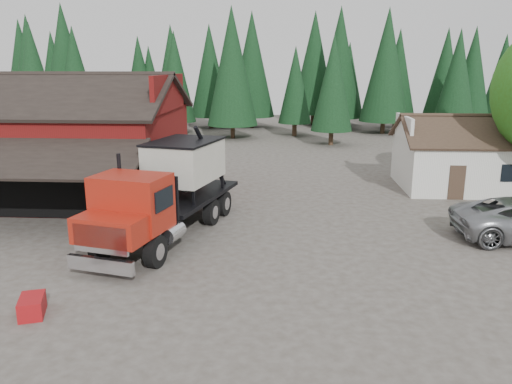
{
  "coord_description": "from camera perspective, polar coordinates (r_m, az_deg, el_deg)",
  "views": [
    {
      "loc": [
        1.79,
        -18.41,
        7.51
      ],
      "look_at": [
        0.37,
        3.97,
        1.8
      ],
      "focal_mm": 35.0,
      "sensor_mm": 36.0,
      "label": 1
    }
  ],
  "objects": [
    {
      "name": "ground",
      "position": [
        19.97,
        -1.8,
        -7.82
      ],
      "size": [
        120.0,
        120.0,
        0.0
      ],
      "primitive_type": "plane",
      "color": "#464037",
      "rests_on": "ground"
    },
    {
      "name": "feed_truck",
      "position": [
        22.5,
        -10.03,
        0.46
      ],
      "size": [
        5.25,
        10.87,
        4.74
      ],
      "rotation": [
        0.0,
        0.0,
        -0.25
      ],
      "color": "black",
      "rests_on": "ground"
    },
    {
      "name": "near_pine_a",
      "position": [
        52.17,
        -24.05,
        11.85
      ],
      "size": [
        4.4,
        4.4,
        11.4
      ],
      "color": "#382619",
      "rests_on": "ground"
    },
    {
      "name": "conifer_backdrop",
      "position": [
        60.9,
        1.93,
        7.2
      ],
      "size": [
        76.0,
        16.0,
        16.0
      ],
      "primitive_type": null,
      "color": "black",
      "rests_on": "ground"
    },
    {
      "name": "red_barn",
      "position": [
        31.44,
        -20.5,
        4.56
      ],
      "size": [
        12.8,
        13.63,
        7.18
      ],
      "color": "#601010",
      "rests_on": "ground"
    },
    {
      "name": "near_pine_d",
      "position": [
        52.73,
        -2.76,
        14.14
      ],
      "size": [
        5.28,
        5.28,
        13.4
      ],
      "color": "#382619",
      "rests_on": "ground"
    },
    {
      "name": "near_pine_b",
      "position": [
        48.62,
        8.79,
        12.21
      ],
      "size": [
        3.96,
        3.96,
        10.4
      ],
      "color": "#382619",
      "rests_on": "ground"
    },
    {
      "name": "farmhouse",
      "position": [
        33.86,
        22.93,
        3.21
      ],
      "size": [
        8.6,
        6.42,
        4.65
      ],
      "color": "silver",
      "rests_on": "ground"
    },
    {
      "name": "equip_box",
      "position": [
        17.22,
        -24.22,
        -11.81
      ],
      "size": [
        1.02,
        1.27,
        0.6
      ],
      "primitive_type": "cube",
      "rotation": [
        0.0,
        0.0,
        0.33
      ],
      "color": "maroon",
      "rests_on": "ground"
    }
  ]
}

